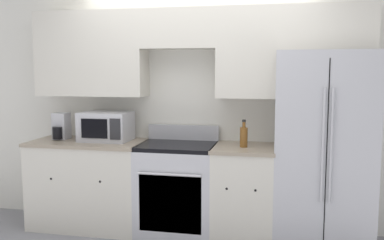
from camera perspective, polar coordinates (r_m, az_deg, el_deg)
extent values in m
cube|color=silver|center=(4.61, 0.89, 1.95)|extent=(8.00, 0.06, 2.60)
cube|color=beige|center=(4.76, -13.22, 8.54)|extent=(1.18, 0.33, 0.89)
cube|color=beige|center=(4.45, -1.56, 12.02)|extent=(0.77, 0.33, 0.40)
cube|color=beige|center=(4.32, 13.39, 8.75)|extent=(1.49, 0.33, 0.89)
cube|color=beige|center=(4.78, -13.56, -8.45)|extent=(1.18, 0.62, 0.90)
cube|color=gray|center=(4.68, -13.71, -2.93)|extent=(1.21, 0.64, 0.03)
sphere|color=black|center=(4.60, -18.26, -7.45)|extent=(0.03, 0.03, 0.03)
sphere|color=black|center=(4.37, -12.14, -8.02)|extent=(0.03, 0.03, 0.03)
cube|color=beige|center=(4.35, 6.90, -9.81)|extent=(0.59, 0.62, 0.90)
cube|color=gray|center=(4.24, 6.99, -3.76)|extent=(0.61, 0.64, 0.03)
sphere|color=black|center=(4.04, 4.65, -9.11)|extent=(0.03, 0.03, 0.03)
sphere|color=black|center=(4.01, 8.45, -9.25)|extent=(0.03, 0.03, 0.03)
cube|color=#B7B7BC|center=(4.46, -1.96, -9.39)|extent=(0.77, 0.62, 0.89)
cube|color=black|center=(4.19, -2.97, -11.10)|extent=(0.62, 0.01, 0.57)
cube|color=black|center=(4.35, -1.99, -3.49)|extent=(0.77, 0.62, 0.04)
cube|color=#B7B7BC|center=(4.60, -1.16, -1.66)|extent=(0.77, 0.04, 0.16)
cylinder|color=silver|center=(4.08, -3.09, -7.27)|extent=(0.62, 0.02, 0.02)
cube|color=#B7B7BC|center=(4.32, 17.00, -3.64)|extent=(0.90, 0.77, 1.86)
cube|color=black|center=(3.95, 17.49, -4.62)|extent=(0.01, 0.01, 1.71)
cylinder|color=#B7B7BC|center=(3.90, 17.06, -3.34)|extent=(0.02, 0.02, 1.02)
cylinder|color=#B7B7BC|center=(3.91, 18.08, -3.36)|extent=(0.02, 0.02, 1.02)
cube|color=#B7B7BC|center=(4.63, -11.37, -0.82)|extent=(0.51, 0.39, 0.31)
cube|color=black|center=(4.47, -12.91, -1.13)|extent=(0.28, 0.01, 0.20)
cube|color=#262628|center=(4.38, -10.23, -1.22)|extent=(0.11, 0.01, 0.21)
cylinder|color=brown|center=(4.19, 6.91, -2.30)|extent=(0.07, 0.07, 0.19)
cylinder|color=brown|center=(4.17, 6.94, -0.62)|extent=(0.03, 0.03, 0.05)
cylinder|color=black|center=(4.17, 6.95, -0.11)|extent=(0.04, 0.04, 0.02)
cube|color=#B7B7BC|center=(4.86, -17.01, -0.75)|extent=(0.15, 0.16, 0.29)
cylinder|color=black|center=(4.79, -17.50, -1.63)|extent=(0.11, 0.11, 0.13)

